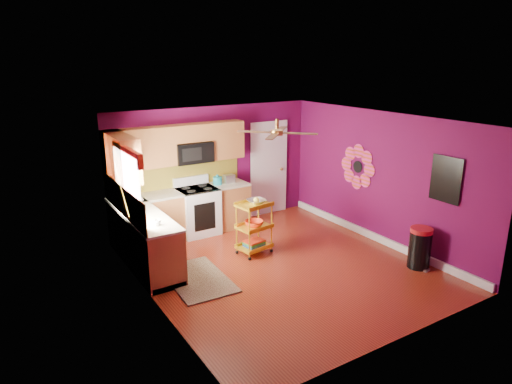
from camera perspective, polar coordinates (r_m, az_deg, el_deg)
ground at (r=7.92m, az=3.25°, el=-9.28°), size 5.00×5.00×0.00m
room_envelope at (r=7.37m, az=3.62°, el=2.26°), size 4.54×5.04×2.52m
lower_cabinets at (r=8.66m, az=-11.08°, el=-4.13°), size 2.81×2.31×0.94m
electric_range at (r=9.24m, az=-7.30°, el=-2.30°), size 0.76×0.66×1.13m
upper_cabinetry at (r=8.65m, az=-11.80°, el=5.21°), size 2.80×2.30×1.26m
left_window at (r=7.32m, az=-15.82°, el=2.39°), size 0.08×1.35×1.08m
panel_door at (r=10.22m, az=1.59°, el=2.85°), size 0.95×0.11×2.15m
right_wall_art at (r=8.63m, az=16.94°, el=2.40°), size 0.04×2.74×1.04m
ceiling_fan at (r=7.38m, az=2.64°, el=7.51°), size 1.01×1.01×0.26m
shag_rug at (r=7.54m, az=-7.32°, el=-10.72°), size 0.95×1.48×0.02m
rolling_cart at (r=8.21m, az=-0.19°, el=-4.16°), size 0.64×0.51×1.06m
trash_can at (r=8.23m, az=19.79°, el=-6.58°), size 0.45×0.46×0.71m
teal_kettle at (r=9.33m, az=-4.83°, el=1.44°), size 0.18×0.18×0.21m
toaster at (r=9.41m, az=-3.40°, el=1.65°), size 0.22×0.15×0.18m
soap_bottle_a at (r=7.85m, az=-14.28°, el=-1.95°), size 0.08×0.08×0.18m
soap_bottle_b at (r=7.98m, az=-15.00°, el=-1.72°), size 0.13×0.13×0.17m
counter_dish at (r=8.44m, az=-14.81°, el=-1.07°), size 0.27×0.27×0.07m
counter_cup at (r=7.23m, az=-12.26°, el=-3.77°), size 0.11×0.11×0.09m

